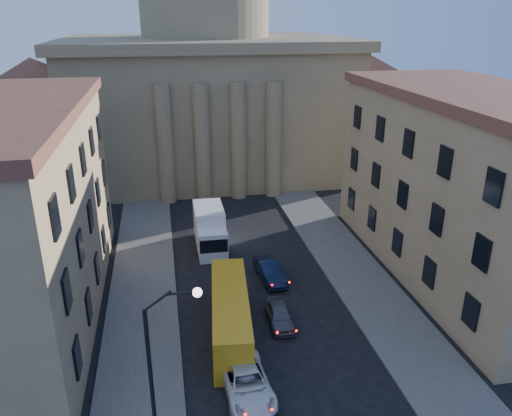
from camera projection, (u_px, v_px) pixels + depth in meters
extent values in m
cube|color=#4E4C48|center=(141.00, 331.00, 33.30)|extent=(5.00, 60.00, 0.15)
cube|color=#4E4C48|center=(380.00, 305.00, 36.26)|extent=(5.00, 60.00, 0.15)
cube|color=#79644A|center=(208.00, 108.00, 66.63)|extent=(34.00, 26.00, 16.00)
cube|color=#79644A|center=(206.00, 42.00, 63.56)|extent=(35.50, 27.50, 1.20)
cylinder|color=#79644A|center=(205.00, 12.00, 62.24)|extent=(16.00, 16.00, 8.00)
cube|color=#79644A|center=(42.00, 137.00, 62.06)|extent=(13.00, 13.00, 11.00)
cone|color=brown|center=(32.00, 75.00, 59.31)|extent=(26.02, 26.02, 4.00)
cube|color=#79644A|center=(361.00, 124.00, 69.37)|extent=(13.00, 13.00, 11.00)
cone|color=brown|center=(365.00, 68.00, 66.63)|extent=(26.02, 26.02, 4.00)
cylinder|color=#79644A|center=(165.00, 145.00, 54.06)|extent=(1.80, 1.80, 13.00)
cylinder|color=#79644A|center=(202.00, 143.00, 54.76)|extent=(1.80, 1.80, 13.00)
cylinder|color=#79644A|center=(238.00, 142.00, 55.46)|extent=(1.80, 1.80, 13.00)
cylinder|color=#79644A|center=(273.00, 140.00, 56.15)|extent=(1.80, 1.80, 13.00)
cube|color=tan|center=(3.00, 222.00, 32.95)|extent=(11.00, 26.00, 14.00)
cube|color=tan|center=(469.00, 190.00, 38.87)|extent=(11.00, 26.00, 14.00)
cube|color=brown|center=(485.00, 95.00, 36.20)|extent=(11.60, 26.60, 0.80)
cylinder|color=black|center=(151.00, 384.00, 22.90)|extent=(0.20, 0.20, 8.00)
cylinder|color=black|center=(157.00, 301.00, 21.40)|extent=(1.30, 0.12, 0.96)
cylinder|color=black|center=(180.00, 293.00, 21.47)|extent=(1.30, 0.12, 0.12)
sphere|color=white|center=(197.00, 292.00, 21.62)|extent=(0.44, 0.44, 0.44)
imported|color=silver|center=(246.00, 382.00, 27.73)|extent=(2.88, 5.63, 1.52)
imported|color=#504F55|center=(280.00, 315.00, 34.03)|extent=(1.73, 4.01, 1.35)
imported|color=black|center=(270.00, 271.00, 39.64)|extent=(2.04, 4.69, 1.50)
cube|color=orange|center=(230.00, 314.00, 32.71)|extent=(3.36, 10.44, 2.89)
cube|color=black|center=(230.00, 308.00, 32.54)|extent=(3.36, 9.89, 1.03)
cylinder|color=black|center=(217.00, 365.00, 29.54)|extent=(0.37, 0.96, 0.93)
cylinder|color=black|center=(249.00, 363.00, 29.69)|extent=(0.37, 0.96, 0.93)
cylinder|color=black|center=(216.00, 298.00, 36.45)|extent=(0.37, 0.96, 0.93)
cylinder|color=black|center=(241.00, 297.00, 36.60)|extent=(0.37, 0.96, 0.93)
cube|color=silver|center=(212.00, 243.00, 43.13)|extent=(2.49, 2.60, 2.58)
cube|color=black|center=(214.00, 246.00, 41.88)|extent=(2.37, 0.15, 1.18)
cube|color=silver|center=(209.00, 224.00, 45.58)|extent=(2.62, 4.54, 3.34)
cylinder|color=black|center=(201.00, 255.00, 42.86)|extent=(0.31, 0.97, 0.97)
cylinder|color=black|center=(226.00, 253.00, 43.22)|extent=(0.31, 0.97, 0.97)
cylinder|color=black|center=(197.00, 234.00, 46.80)|extent=(0.31, 0.97, 0.97)
cylinder|color=black|center=(220.00, 233.00, 47.16)|extent=(0.31, 0.97, 0.97)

